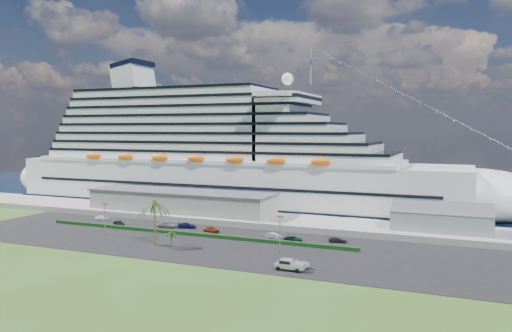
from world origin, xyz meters
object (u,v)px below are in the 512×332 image
at_px(cruise_ship, 224,159).
at_px(boat_trailer, 298,263).
at_px(parked_car_3, 187,225).
at_px(pickup_truck, 289,265).

height_order(cruise_ship, boat_trailer, cruise_ship).
distance_m(parked_car_3, boat_trailer, 48.21).
distance_m(cruise_ship, parked_car_3, 43.80).
height_order(parked_car_3, pickup_truck, pickup_truck).
bearing_deg(pickup_truck, cruise_ship, 125.15).
height_order(cruise_ship, parked_car_3, cruise_ship).
distance_m(cruise_ship, boat_trailer, 83.55).
height_order(pickup_truck, boat_trailer, pickup_truck).
bearing_deg(parked_car_3, cruise_ship, 0.59).
bearing_deg(cruise_ship, boat_trailer, -53.38).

